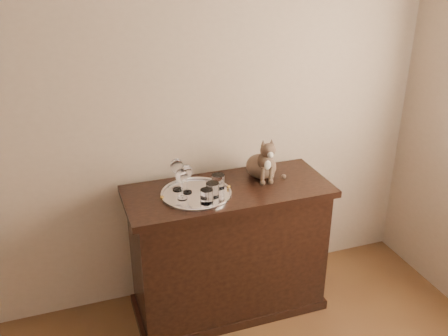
{
  "coord_description": "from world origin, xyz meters",
  "views": [
    {
      "loc": [
        -0.27,
        -0.47,
        2.16
      ],
      "look_at": [
        0.58,
        1.95,
        0.98
      ],
      "focal_mm": 40.0,
      "sensor_mm": 36.0,
      "label": 1
    }
  ],
  "objects_px": {
    "tray": "(196,194)",
    "tumbler_c": "(218,181)",
    "wine_glass_d": "(187,179)",
    "wine_glass_c": "(182,184)",
    "tumbler_a": "(213,190)",
    "wine_glass_a": "(177,174)",
    "cat": "(261,156)",
    "sideboard": "(228,250)",
    "tumbler_b": "(207,196)"
  },
  "relations": [
    {
      "from": "tumbler_c",
      "to": "cat",
      "type": "xyz_separation_m",
      "value": [
        0.3,
        0.07,
        0.09
      ]
    },
    {
      "from": "wine_glass_a",
      "to": "wine_glass_d",
      "type": "relative_size",
      "value": 1.13
    },
    {
      "from": "tumbler_a",
      "to": "tumbler_b",
      "type": "height_order",
      "value": "tumbler_a"
    },
    {
      "from": "tray",
      "to": "wine_glass_c",
      "type": "distance_m",
      "value": 0.13
    },
    {
      "from": "tray",
      "to": "wine_glass_d",
      "type": "distance_m",
      "value": 0.1
    },
    {
      "from": "sideboard",
      "to": "tumbler_b",
      "type": "height_order",
      "value": "tumbler_b"
    },
    {
      "from": "wine_glass_a",
      "to": "wine_glass_d",
      "type": "distance_m",
      "value": 0.07
    },
    {
      "from": "wine_glass_a",
      "to": "wine_glass_d",
      "type": "bearing_deg",
      "value": -51.29
    },
    {
      "from": "tray",
      "to": "wine_glass_d",
      "type": "height_order",
      "value": "wine_glass_d"
    },
    {
      "from": "wine_glass_c",
      "to": "tumbler_c",
      "type": "relative_size",
      "value": 2.15
    },
    {
      "from": "tray",
      "to": "wine_glass_a",
      "type": "distance_m",
      "value": 0.16
    },
    {
      "from": "wine_glass_d",
      "to": "tumbler_a",
      "type": "bearing_deg",
      "value": -39.26
    },
    {
      "from": "tumbler_b",
      "to": "tumbler_c",
      "type": "relative_size",
      "value": 0.97
    },
    {
      "from": "sideboard",
      "to": "wine_glass_d",
      "type": "xyz_separation_m",
      "value": [
        -0.24,
        0.02,
        0.52
      ]
    },
    {
      "from": "tumbler_b",
      "to": "wine_glass_a",
      "type": "bearing_deg",
      "value": 117.46
    },
    {
      "from": "wine_glass_a",
      "to": "tumbler_a",
      "type": "distance_m",
      "value": 0.23
    },
    {
      "from": "tray",
      "to": "wine_glass_a",
      "type": "height_order",
      "value": "wine_glass_a"
    },
    {
      "from": "tumbler_a",
      "to": "tumbler_c",
      "type": "height_order",
      "value": "same"
    },
    {
      "from": "sideboard",
      "to": "wine_glass_c",
      "type": "relative_size",
      "value": 6.69
    },
    {
      "from": "cat",
      "to": "tray",
      "type": "bearing_deg",
      "value": -162.77
    },
    {
      "from": "wine_glass_c",
      "to": "cat",
      "type": "height_order",
      "value": "cat"
    },
    {
      "from": "wine_glass_c",
      "to": "wine_glass_d",
      "type": "distance_m",
      "value": 0.08
    },
    {
      "from": "wine_glass_d",
      "to": "cat",
      "type": "height_order",
      "value": "cat"
    },
    {
      "from": "wine_glass_a",
      "to": "cat",
      "type": "distance_m",
      "value": 0.52
    },
    {
      "from": "wine_glass_c",
      "to": "wine_glass_d",
      "type": "bearing_deg",
      "value": 53.82
    },
    {
      "from": "tray",
      "to": "tumbler_a",
      "type": "relative_size",
      "value": 4.81
    },
    {
      "from": "tray",
      "to": "wine_glass_a",
      "type": "xyz_separation_m",
      "value": [
        -0.08,
        0.09,
        0.1
      ]
    },
    {
      "from": "tray",
      "to": "wine_glass_d",
      "type": "xyz_separation_m",
      "value": [
        -0.04,
        0.03,
        0.09
      ]
    },
    {
      "from": "wine_glass_a",
      "to": "tumbler_b",
      "type": "distance_m",
      "value": 0.24
    },
    {
      "from": "tray",
      "to": "tumbler_a",
      "type": "distance_m",
      "value": 0.11
    },
    {
      "from": "cat",
      "to": "wine_glass_d",
      "type": "bearing_deg",
      "value": -167.91
    },
    {
      "from": "wine_glass_c",
      "to": "tumbler_c",
      "type": "bearing_deg",
      "value": 13.64
    },
    {
      "from": "sideboard",
      "to": "cat",
      "type": "bearing_deg",
      "value": 19.77
    },
    {
      "from": "wine_glass_d",
      "to": "tumbler_a",
      "type": "xyz_separation_m",
      "value": [
        0.12,
        -0.1,
        -0.04
      ]
    },
    {
      "from": "tumbler_a",
      "to": "tumbler_c",
      "type": "distance_m",
      "value": 0.11
    },
    {
      "from": "sideboard",
      "to": "wine_glass_c",
      "type": "height_order",
      "value": "wine_glass_c"
    },
    {
      "from": "tumbler_b",
      "to": "tumbler_c",
      "type": "distance_m",
      "value": 0.19
    },
    {
      "from": "tray",
      "to": "cat",
      "type": "xyz_separation_m",
      "value": [
        0.44,
        0.1,
        0.13
      ]
    },
    {
      "from": "tray",
      "to": "tumbler_c",
      "type": "distance_m",
      "value": 0.15
    },
    {
      "from": "wine_glass_c",
      "to": "cat",
      "type": "xyz_separation_m",
      "value": [
        0.53,
        0.13,
        0.04
      ]
    },
    {
      "from": "sideboard",
      "to": "tumbler_c",
      "type": "distance_m",
      "value": 0.48
    },
    {
      "from": "tumbler_c",
      "to": "wine_glass_c",
      "type": "bearing_deg",
      "value": -166.36
    },
    {
      "from": "tumbler_c",
      "to": "sideboard",
      "type": "bearing_deg",
      "value": -11.46
    },
    {
      "from": "tray",
      "to": "wine_glass_a",
      "type": "relative_size",
      "value": 2.08
    },
    {
      "from": "tray",
      "to": "tumbler_b",
      "type": "distance_m",
      "value": 0.13
    },
    {
      "from": "tumbler_a",
      "to": "cat",
      "type": "relative_size",
      "value": 0.3
    },
    {
      "from": "wine_glass_c",
      "to": "tumbler_a",
      "type": "relative_size",
      "value": 2.16
    },
    {
      "from": "wine_glass_a",
      "to": "tumbler_a",
      "type": "height_order",
      "value": "wine_glass_a"
    },
    {
      "from": "wine_glass_a",
      "to": "sideboard",
      "type": "bearing_deg",
      "value": -13.75
    },
    {
      "from": "wine_glass_d",
      "to": "tumbler_c",
      "type": "xyz_separation_m",
      "value": [
        0.18,
        -0.01,
        -0.04
      ]
    }
  ]
}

